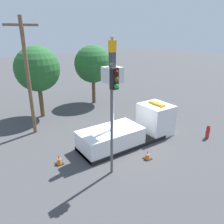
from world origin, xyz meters
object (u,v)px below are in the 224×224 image
bucket_truck (130,129)px  traffic_light_pole (113,101)px  traffic_cone_rear (59,160)px  tree_right_bg (93,64)px  worker (112,51)px  traffic_cone_curbside (148,155)px  tree_left_bg (37,69)px  fire_hydrant (208,132)px  utility_pole (28,74)px

bucket_truck → traffic_light_pole: size_ratio=1.20×
traffic_cone_rear → tree_right_bg: 12.25m
worker → traffic_cone_rear: bearing=177.9°
traffic_cone_curbside → tree_left_bg: 11.73m
tree_left_bg → fire_hydrant: bearing=-52.2°
bucket_truck → traffic_cone_rear: size_ratio=11.93×
traffic_light_pole → fire_hydrant: 8.83m
traffic_cone_rear → tree_right_bg: size_ratio=0.10×
tree_right_bg → fire_hydrant: bearing=-77.2°
fire_hydrant → utility_pole: 13.44m
fire_hydrant → traffic_cone_rear: size_ratio=1.69×
fire_hydrant → traffic_cone_curbside: fire_hydrant is taller
traffic_cone_rear → worker: bearing=-2.1°
tree_left_bg → bucket_truck: bearing=-66.6°
worker → utility_pole: (-3.59, 5.24, -1.75)m
bucket_truck → traffic_cone_curbside: 2.51m
traffic_cone_rear → traffic_cone_curbside: traffic_cone_rear is taller
worker → utility_pole: 6.59m
worker → traffic_cone_curbside: size_ratio=3.04×
utility_pole → traffic_light_pole: bearing=-75.1°
traffic_light_pole → tree_right_bg: bearing=65.0°
fire_hydrant → utility_pole: bearing=141.5°
bucket_truck → traffic_cone_curbside: bucket_truck is taller
tree_left_bg → utility_pole: (-1.53, -3.00, 0.20)m
worker → fire_hydrant: (6.47, -2.75, -5.72)m
fire_hydrant → utility_pole: utility_pole is taller
traffic_light_pole → tree_left_bg: 10.62m
tree_right_bg → worker: bearing=-112.6°
bucket_truck → traffic_light_pole: traffic_light_pole is taller
traffic_light_pole → traffic_cone_curbside: traffic_light_pole is taller
traffic_cone_rear → traffic_cone_curbside: size_ratio=1.04×
worker → fire_hydrant: worker is taller
tree_right_bg → utility_pole: (-7.36, -3.84, 0.37)m
traffic_cone_curbside → utility_pole: utility_pole is taller
tree_right_bg → bucket_truck: bearing=-104.0°
worker → tree_right_bg: (3.77, 9.08, -2.12)m
bucket_truck → worker: (-1.51, 0.00, 5.28)m
utility_pole → tree_left_bg: bearing=63.0°
bucket_truck → traffic_light_pole: bearing=-142.3°
bucket_truck → tree_right_bg: 9.88m
fire_hydrant → utility_pole: size_ratio=0.12×
traffic_light_pole → tree_left_bg: size_ratio=0.96×
tree_left_bg → utility_pole: size_ratio=0.75×
traffic_light_pole → traffic_cone_rear: size_ratio=9.92×
traffic_light_pole → tree_right_bg: size_ratio=0.99×
traffic_cone_rear → tree_left_bg: (1.60, 8.11, 3.98)m
traffic_cone_curbside → tree_left_bg: bearing=106.0°
fire_hydrant → tree_left_bg: (-8.53, 10.99, 3.77)m
bucket_truck → traffic_cone_rear: (-5.18, 0.13, -0.65)m
traffic_light_pole → tree_right_bg: 12.63m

